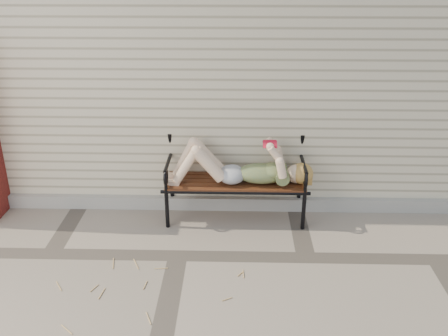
{
  "coord_description": "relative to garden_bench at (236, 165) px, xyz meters",
  "views": [
    {
      "loc": [
        0.56,
        -4.09,
        2.75
      ],
      "look_at": [
        0.43,
        0.7,
        0.63
      ],
      "focal_mm": 40.0,
      "sensor_mm": 36.0,
      "label": 1
    }
  ],
  "objects": [
    {
      "name": "ground",
      "position": [
        -0.55,
        -0.87,
        -0.6
      ],
      "size": [
        80.0,
        80.0,
        0.0
      ],
      "primitive_type": "plane",
      "color": "gray",
      "rests_on": "ground"
    },
    {
      "name": "garden_bench",
      "position": [
        0.0,
        0.0,
        0.0
      ],
      "size": [
        1.64,
        0.65,
        1.06
      ],
      "color": "black",
      "rests_on": "ground"
    },
    {
      "name": "house_wall",
      "position": [
        -0.55,
        2.13,
        0.9
      ],
      "size": [
        8.0,
        4.0,
        3.0
      ],
      "primitive_type": "cube",
      "color": "beige",
      "rests_on": "ground"
    },
    {
      "name": "foundation_strip",
      "position": [
        -0.55,
        0.1,
        -0.52
      ],
      "size": [
        8.0,
        0.1,
        0.15
      ],
      "primitive_type": "cube",
      "color": "#A09B91",
      "rests_on": "ground"
    },
    {
      "name": "straw_scatter",
      "position": [
        -1.08,
        -1.99,
        -0.59
      ],
      "size": [
        2.97,
        1.65,
        0.01
      ],
      "color": "tan",
      "rests_on": "ground"
    },
    {
      "name": "reading_woman",
      "position": [
        0.01,
        -0.13,
        0.04
      ],
      "size": [
        1.55,
        0.35,
        0.49
      ],
      "color": "#0B474F",
      "rests_on": "ground"
    }
  ]
}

